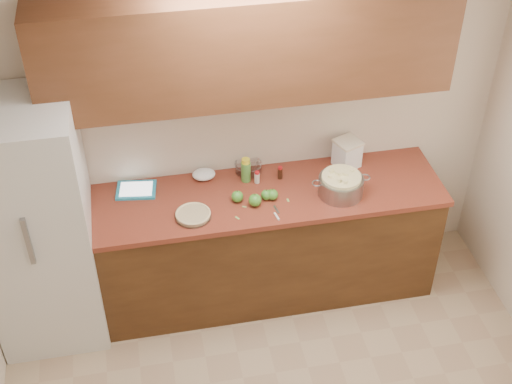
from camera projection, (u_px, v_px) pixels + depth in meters
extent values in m
plane|color=white|center=(325.00, 89.00, 2.69)|extent=(3.60, 3.60, 0.00)
plane|color=beige|center=(244.00, 122.00, 4.88)|extent=(3.60, 0.00, 3.60)
cube|color=#4E2F16|center=(253.00, 246.00, 5.17)|extent=(2.60, 0.65, 0.88)
cube|color=maroon|center=(253.00, 197.00, 4.88)|extent=(2.64, 0.68, 0.04)
cube|color=brown|center=(248.00, 48.00, 4.34)|extent=(2.60, 0.34, 0.70)
cube|color=silver|center=(37.00, 227.00, 4.64)|extent=(0.70, 0.70, 1.80)
cylinder|color=silver|center=(193.00, 215.00, 4.67)|extent=(0.24, 0.24, 0.03)
cylinder|color=#C9B57F|center=(193.00, 215.00, 4.67)|extent=(0.22, 0.22, 0.03)
torus|color=#C9B57F|center=(193.00, 214.00, 4.66)|extent=(0.23, 0.23, 0.02)
cylinder|color=gray|center=(341.00, 186.00, 4.83)|extent=(0.31, 0.31, 0.13)
torus|color=gray|center=(317.00, 183.00, 4.78)|extent=(0.07, 0.07, 0.01)
torus|color=gray|center=(365.00, 177.00, 4.83)|extent=(0.07, 0.07, 0.01)
cylinder|color=#FAF0A8|center=(341.00, 184.00, 4.82)|extent=(0.27, 0.27, 0.14)
cube|color=white|center=(347.00, 154.00, 5.07)|extent=(0.20, 0.20, 0.19)
cube|color=beige|center=(348.00, 142.00, 5.01)|extent=(0.22, 0.22, 0.02)
cube|color=#2697BA|center=(136.00, 190.00, 4.89)|extent=(0.29, 0.24, 0.02)
cube|color=white|center=(136.00, 189.00, 4.89)|extent=(0.24, 0.19, 0.00)
cube|color=gray|center=(276.00, 209.00, 4.74)|extent=(0.03, 0.08, 0.00)
cylinder|color=white|center=(277.00, 216.00, 4.68)|extent=(0.03, 0.08, 0.01)
cylinder|color=#4C8C38|center=(246.00, 172.00, 4.94)|extent=(0.07, 0.07, 0.15)
cylinder|color=yellow|center=(246.00, 161.00, 4.89)|extent=(0.06, 0.06, 0.03)
cylinder|color=beige|center=(257.00, 178.00, 4.95)|extent=(0.04, 0.04, 0.08)
cylinder|color=red|center=(257.00, 173.00, 4.92)|extent=(0.03, 0.03, 0.02)
cylinder|color=black|center=(280.00, 173.00, 4.98)|extent=(0.03, 0.03, 0.08)
cylinder|color=red|center=(280.00, 168.00, 4.95)|extent=(0.03, 0.03, 0.02)
cylinder|color=silver|center=(248.00, 167.00, 5.05)|extent=(0.19, 0.19, 0.07)
torus|color=silver|center=(248.00, 164.00, 5.03)|extent=(0.20, 0.20, 0.01)
ellipsoid|color=white|center=(204.00, 174.00, 4.99)|extent=(0.20, 0.19, 0.07)
sphere|color=#438B2B|center=(237.00, 197.00, 4.79)|extent=(0.08, 0.08, 0.08)
cylinder|color=#3F2D19|center=(237.00, 191.00, 4.76)|extent=(0.01, 0.01, 0.01)
sphere|color=#438B2B|center=(266.00, 195.00, 4.81)|extent=(0.07, 0.07, 0.07)
cylinder|color=#3F2D19|center=(266.00, 190.00, 4.78)|extent=(0.01, 0.01, 0.01)
sphere|color=#438B2B|center=(255.00, 200.00, 4.75)|extent=(0.09, 0.09, 0.09)
cylinder|color=#3F2D19|center=(255.00, 194.00, 4.72)|extent=(0.01, 0.01, 0.01)
sphere|color=#438B2B|center=(272.00, 195.00, 4.80)|extent=(0.08, 0.08, 0.08)
cylinder|color=#3F2D19|center=(272.00, 189.00, 4.78)|extent=(0.01, 0.01, 0.01)
cube|color=#88AC54|center=(288.00, 200.00, 4.82)|extent=(0.02, 0.03, 0.00)
cube|color=#88AC54|center=(237.00, 218.00, 4.67)|extent=(0.03, 0.04, 0.00)
cube|color=#88AC54|center=(244.00, 207.00, 4.76)|extent=(0.03, 0.02, 0.00)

